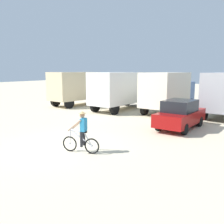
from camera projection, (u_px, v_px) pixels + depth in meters
name	position (u px, v px, depth m)	size (l,w,h in m)	color
ground_plane	(64.00, 146.00, 11.64)	(120.00, 120.00, 0.00)	beige
box_truck_tan_camper	(79.00, 87.00, 25.13)	(3.32, 7.02, 3.35)	#CCB78E
box_truck_white_box	(120.00, 89.00, 21.98)	(2.99, 6.94, 3.35)	white
box_truck_cream_rv	(169.00, 90.00, 20.63)	(2.89, 6.92, 3.35)	beige
sedan_parked	(180.00, 114.00, 14.90)	(2.19, 4.36, 1.76)	maroon
cyclist_orange_shirt	(82.00, 134.00, 10.50)	(1.70, 0.57, 1.82)	black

